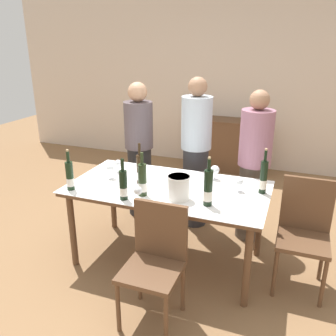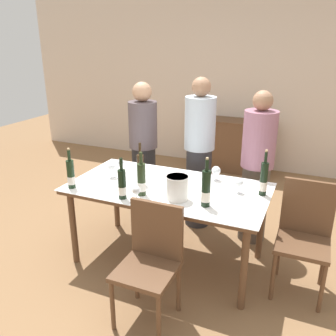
{
  "view_description": "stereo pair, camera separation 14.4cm",
  "coord_description": "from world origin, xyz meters",
  "px_view_note": "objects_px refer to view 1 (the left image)",
  "views": [
    {
      "loc": [
        1.05,
        -2.79,
        2.04
      ],
      "look_at": [
        0.0,
        0.0,
        0.95
      ],
      "focal_mm": 38.0,
      "sensor_mm": 36.0,
      "label": 1
    },
    {
      "loc": [
        1.18,
        -2.73,
        2.04
      ],
      "look_at": [
        0.0,
        0.0,
        0.95
      ],
      "focal_mm": 38.0,
      "sensor_mm": 36.0,
      "label": 2
    }
  ],
  "objects_px": {
    "person_host": "(139,151)",
    "person_guest_right": "(254,168)",
    "wine_bottle_2": "(142,181)",
    "sideboard_cabinet": "(228,145)",
    "wine_bottle_1": "(140,170)",
    "wine_bottle_3": "(263,178)",
    "ice_bucket": "(179,187)",
    "wine_glass_1": "(118,164)",
    "wine_glass_4": "(239,182)",
    "wine_bottle_0": "(70,176)",
    "chair_right_end": "(304,227)",
    "wine_glass_0": "(138,192)",
    "person_guest_left": "(196,154)",
    "wine_glass_3": "(215,170)",
    "wine_bottle_5": "(123,185)",
    "wine_glass_2": "(110,168)",
    "chair_near_front": "(156,256)",
    "wine_bottle_4": "(208,189)",
    "dining_table": "(168,194)"
  },
  "relations": [
    {
      "from": "wine_glass_3",
      "to": "chair_near_front",
      "type": "bearing_deg",
      "value": -100.12
    },
    {
      "from": "wine_glass_1",
      "to": "wine_glass_2",
      "type": "relative_size",
      "value": 0.89
    },
    {
      "from": "chair_near_front",
      "to": "chair_right_end",
      "type": "distance_m",
      "value": 1.3
    },
    {
      "from": "wine_bottle_0",
      "to": "person_guest_right",
      "type": "bearing_deg",
      "value": 36.84
    },
    {
      "from": "sideboard_cabinet",
      "to": "wine_bottle_5",
      "type": "xyz_separation_m",
      "value": [
        -0.26,
        -3.13,
        0.48
      ]
    },
    {
      "from": "person_guest_right",
      "to": "wine_bottle_2",
      "type": "bearing_deg",
      "value": -129.38
    },
    {
      "from": "wine_glass_1",
      "to": "wine_bottle_5",
      "type": "bearing_deg",
      "value": -58.07
    },
    {
      "from": "wine_glass_0",
      "to": "person_guest_left",
      "type": "height_order",
      "value": "person_guest_left"
    },
    {
      "from": "wine_glass_2",
      "to": "wine_glass_0",
      "type": "bearing_deg",
      "value": -38.82
    },
    {
      "from": "wine_bottle_5",
      "to": "chair_near_front",
      "type": "bearing_deg",
      "value": -37.87
    },
    {
      "from": "chair_right_end",
      "to": "wine_glass_1",
      "type": "bearing_deg",
      "value": 177.32
    },
    {
      "from": "wine_bottle_4",
      "to": "wine_glass_2",
      "type": "distance_m",
      "value": 1.05
    },
    {
      "from": "wine_glass_3",
      "to": "person_guest_right",
      "type": "relative_size",
      "value": 0.09
    },
    {
      "from": "wine_glass_3",
      "to": "person_guest_right",
      "type": "bearing_deg",
      "value": 51.93
    },
    {
      "from": "dining_table",
      "to": "wine_glass_1",
      "type": "bearing_deg",
      "value": 163.89
    },
    {
      "from": "wine_bottle_0",
      "to": "chair_near_front",
      "type": "height_order",
      "value": "wine_bottle_0"
    },
    {
      "from": "wine_bottle_1",
      "to": "wine_bottle_3",
      "type": "bearing_deg",
      "value": 9.34
    },
    {
      "from": "ice_bucket",
      "to": "person_guest_right",
      "type": "xyz_separation_m",
      "value": [
        0.49,
        0.94,
        -0.09
      ]
    },
    {
      "from": "chair_right_end",
      "to": "wine_glass_0",
      "type": "bearing_deg",
      "value": -160.28
    },
    {
      "from": "sideboard_cabinet",
      "to": "person_guest_right",
      "type": "xyz_separation_m",
      "value": [
        0.66,
        -2.02,
        0.38
      ]
    },
    {
      "from": "wine_bottle_3",
      "to": "wine_glass_0",
      "type": "bearing_deg",
      "value": -149.88
    },
    {
      "from": "person_host",
      "to": "person_guest_left",
      "type": "relative_size",
      "value": 0.95
    },
    {
      "from": "wine_glass_2",
      "to": "person_guest_right",
      "type": "relative_size",
      "value": 0.09
    },
    {
      "from": "wine_glass_3",
      "to": "wine_glass_2",
      "type": "bearing_deg",
      "value": -160.49
    },
    {
      "from": "dining_table",
      "to": "wine_glass_2",
      "type": "relative_size",
      "value": 12.22
    },
    {
      "from": "wine_glass_4",
      "to": "person_guest_right",
      "type": "distance_m",
      "value": 0.61
    },
    {
      "from": "wine_bottle_1",
      "to": "chair_right_end",
      "type": "bearing_deg",
      "value": 4.17
    },
    {
      "from": "person_host",
      "to": "person_guest_left",
      "type": "xyz_separation_m",
      "value": [
        0.7,
        -0.02,
        0.04
      ]
    },
    {
      "from": "sideboard_cabinet",
      "to": "wine_bottle_1",
      "type": "distance_m",
      "value": 2.82
    },
    {
      "from": "wine_bottle_2",
      "to": "wine_bottle_4",
      "type": "bearing_deg",
      "value": 0.88
    },
    {
      "from": "ice_bucket",
      "to": "wine_glass_2",
      "type": "relative_size",
      "value": 1.4
    },
    {
      "from": "person_host",
      "to": "person_guest_right",
      "type": "xyz_separation_m",
      "value": [
        1.34,
        -0.1,
        -0.01
      ]
    },
    {
      "from": "wine_glass_0",
      "to": "wine_glass_1",
      "type": "distance_m",
      "value": 0.73
    },
    {
      "from": "sideboard_cabinet",
      "to": "wine_bottle_0",
      "type": "distance_m",
      "value": 3.25
    },
    {
      "from": "wine_bottle_0",
      "to": "wine_glass_1",
      "type": "bearing_deg",
      "value": 70.33
    },
    {
      "from": "wine_bottle_2",
      "to": "wine_bottle_3",
      "type": "relative_size",
      "value": 0.95
    },
    {
      "from": "wine_glass_3",
      "to": "person_host",
      "type": "distance_m",
      "value": 1.14
    },
    {
      "from": "ice_bucket",
      "to": "wine_bottle_5",
      "type": "relative_size",
      "value": 0.58
    },
    {
      "from": "ice_bucket",
      "to": "wine_glass_1",
      "type": "height_order",
      "value": "ice_bucket"
    },
    {
      "from": "wine_bottle_1",
      "to": "wine_glass_3",
      "type": "xyz_separation_m",
      "value": [
        0.62,
        0.34,
        -0.04
      ]
    },
    {
      "from": "wine_bottle_2",
      "to": "wine_glass_0",
      "type": "height_order",
      "value": "wine_bottle_2"
    },
    {
      "from": "wine_bottle_0",
      "to": "wine_glass_2",
      "type": "relative_size",
      "value": 2.52
    },
    {
      "from": "wine_bottle_5",
      "to": "wine_glass_0",
      "type": "xyz_separation_m",
      "value": [
        0.13,
        -0.0,
        -0.03
      ]
    },
    {
      "from": "chair_right_end",
      "to": "wine_glass_4",
      "type": "bearing_deg",
      "value": 176.92
    },
    {
      "from": "person_host",
      "to": "chair_near_front",
      "type": "bearing_deg",
      "value": -61.25
    },
    {
      "from": "sideboard_cabinet",
      "to": "dining_table",
      "type": "distance_m",
      "value": 2.76
    },
    {
      "from": "sideboard_cabinet",
      "to": "wine_glass_1",
      "type": "bearing_deg",
      "value": -103.18
    },
    {
      "from": "sideboard_cabinet",
      "to": "person_guest_left",
      "type": "height_order",
      "value": "person_guest_left"
    },
    {
      "from": "ice_bucket",
      "to": "wine_bottle_0",
      "type": "bearing_deg",
      "value": -171.34
    },
    {
      "from": "wine_glass_0",
      "to": "wine_glass_3",
      "type": "relative_size",
      "value": 0.95
    }
  ]
}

